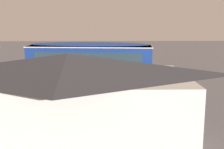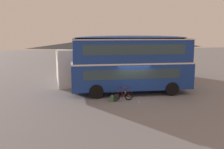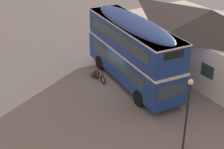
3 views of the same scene
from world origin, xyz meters
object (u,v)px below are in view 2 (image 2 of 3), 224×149
water_bottle_clear_plastic (139,102)px  backpack_on_ground (112,98)px  touring_bicycle (122,96)px  double_decker_bus (132,62)px

water_bottle_clear_plastic → backpack_on_ground: bearing=156.5°
backpack_on_ground → water_bottle_clear_plastic: bearing=-23.5°
touring_bicycle → backpack_on_ground: size_ratio=3.40×
backpack_on_ground → water_bottle_clear_plastic: size_ratio=2.28×
touring_bicycle → water_bottle_clear_plastic: touring_bicycle is taller
double_decker_bus → water_bottle_clear_plastic: (-0.37, -2.91, -2.54)m
touring_bicycle → water_bottle_clear_plastic: bearing=-42.2°
backpack_on_ground → double_decker_bus: bearing=44.6°
backpack_on_ground → water_bottle_clear_plastic: (1.79, -0.78, -0.15)m
touring_bicycle → water_bottle_clear_plastic: size_ratio=7.76×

